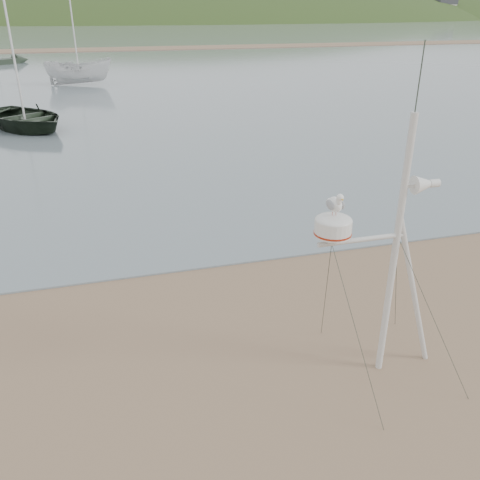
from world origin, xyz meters
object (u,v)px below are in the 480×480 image
object	(u,v)px
boat_white	(76,50)
sailboat_dark_mid	(9,61)
mast_rig	(386,306)
boat_dark	(16,69)

from	to	relation	value
boat_white	sailboat_dark_mid	distance (m)	19.68
mast_rig	sailboat_dark_mid	bearing A→B (deg)	102.69
boat_dark	sailboat_dark_mid	size ratio (longest dim) A/B	0.96
boat_white	mast_rig	bearing A→B (deg)	-166.13
boat_dark	boat_white	world-z (taller)	boat_dark
mast_rig	sailboat_dark_mid	xyz separation A→B (m)	(-12.15, 53.96, -0.94)
mast_rig	boat_white	distance (m)	36.14
boat_dark	sailboat_dark_mid	xyz separation A→B (m)	(-4.76, 33.31, -2.52)
sailboat_dark_mid	mast_rig	bearing A→B (deg)	-77.31
boat_white	sailboat_dark_mid	world-z (taller)	sailboat_dark_mid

